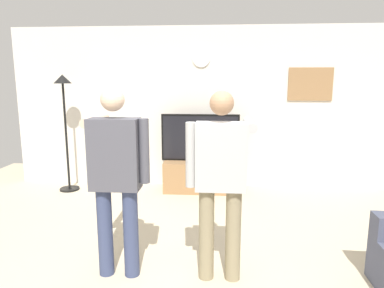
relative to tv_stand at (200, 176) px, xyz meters
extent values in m
plane|color=beige|center=(-0.03, -2.60, -0.25)|extent=(8.40, 8.40, 0.00)
cube|color=silver|center=(-0.03, 0.35, 1.10)|extent=(6.40, 0.10, 2.70)
cube|color=#997047|center=(0.00, 0.00, 0.00)|extent=(1.18, 0.51, 0.50)
sphere|color=black|center=(0.00, -0.27, 0.03)|extent=(0.04, 0.04, 0.04)
cube|color=black|center=(0.00, 0.05, 0.64)|extent=(1.28, 0.06, 0.77)
cube|color=black|center=(0.00, 0.02, 0.64)|extent=(1.22, 0.01, 0.71)
cylinder|color=white|center=(0.00, 0.29, 1.92)|extent=(0.29, 0.03, 0.29)
cube|color=#997047|center=(1.78, 0.30, 1.50)|extent=(0.71, 0.04, 0.53)
cylinder|color=black|center=(-2.19, -0.13, -0.24)|extent=(0.32, 0.32, 0.03)
cylinder|color=black|center=(-2.19, -0.13, 0.65)|extent=(0.04, 0.04, 1.74)
cone|color=black|center=(-2.19, -0.13, 1.59)|extent=(0.28, 0.28, 0.14)
cylinder|color=#384266|center=(-0.75, -2.60, 0.17)|extent=(0.14, 0.14, 0.85)
cylinder|color=#384266|center=(-0.50, -2.60, 0.17)|extent=(0.14, 0.14, 0.85)
cube|color=#4C4C56|center=(-0.62, -2.60, 0.92)|extent=(0.45, 0.22, 0.64)
sphere|color=beige|center=(-0.62, -2.60, 1.41)|extent=(0.21, 0.21, 0.21)
cylinder|color=beige|center=(-0.89, -2.31, 1.19)|extent=(0.09, 0.58, 0.09)
cube|color=white|center=(-0.89, -1.99, 1.19)|extent=(0.04, 0.12, 0.04)
cylinder|color=#4C4C56|center=(-0.36, -2.60, 0.95)|extent=(0.09, 0.09, 0.58)
cylinder|color=gray|center=(0.20, -2.59, 0.18)|extent=(0.14, 0.14, 0.86)
cylinder|color=gray|center=(0.45, -2.59, 0.18)|extent=(0.14, 0.14, 0.86)
cube|color=#B7B7B7|center=(0.32, -2.59, 0.91)|extent=(0.44, 0.22, 0.60)
sphere|color=tan|center=(0.32, -2.59, 1.38)|extent=(0.21, 0.21, 0.21)
cylinder|color=#B7B7B7|center=(0.06, -2.59, 0.92)|extent=(0.09, 0.09, 0.58)
cylinder|color=#B7B7B7|center=(0.59, -2.30, 1.16)|extent=(0.09, 0.58, 0.09)
cube|color=white|center=(0.59, -1.98, 1.16)|extent=(0.04, 0.12, 0.04)
camera|label=1|loc=(0.30, -5.57, 1.57)|focal=32.48mm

